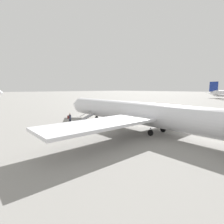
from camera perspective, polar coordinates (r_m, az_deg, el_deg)
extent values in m
plane|color=gray|center=(23.26, 8.63, -5.71)|extent=(600.00, 600.00, 0.00)
cylinder|color=silver|center=(22.85, 8.74, -0.34)|extent=(28.55, 3.79, 2.84)
cone|color=silver|center=(35.10, -11.36, 2.38)|extent=(3.22, 2.89, 2.78)
cube|color=silver|center=(16.81, -3.99, -3.88)|extent=(4.94, 12.10, 0.28)
cube|color=silver|center=(28.20, 20.74, 0.33)|extent=(4.94, 12.10, 0.28)
cylinder|color=black|center=(29.88, -5.01, -1.99)|extent=(0.71, 0.20, 0.70)
cylinder|color=gray|center=(29.80, -5.02, -1.11)|extent=(0.13, 0.13, 0.22)
cylinder|color=black|center=(20.49, 12.43, -6.63)|extent=(0.71, 0.20, 0.70)
cylinder|color=gray|center=(20.38, 12.47, -5.37)|extent=(0.13, 0.13, 0.22)
cylinder|color=black|center=(22.55, 16.32, -5.45)|extent=(0.71, 0.20, 0.70)
cylinder|color=gray|center=(22.45, 16.37, -4.30)|extent=(0.13, 0.13, 0.22)
cone|color=silver|center=(115.62, 29.76, 5.36)|extent=(5.32, 4.55, 3.44)
cube|color=navy|center=(115.10, 30.27, 7.16)|extent=(4.80, 1.61, 5.61)
cube|color=silver|center=(115.38, 29.95, 5.52)|extent=(4.70, 10.03, 0.18)
cone|color=silver|center=(134.14, -32.49, 5.42)|extent=(5.38, 5.44, 3.62)
cube|color=#99999E|center=(26.98, -11.64, -3.38)|extent=(1.16, 1.84, 0.50)
cube|color=#99999E|center=(27.89, -8.10, -1.61)|extent=(0.97, 2.27, 0.89)
cube|color=#99999E|center=(28.19, -8.61, -0.49)|extent=(0.13, 2.22, 0.83)
cube|color=#23232D|center=(26.57, -13.53, -3.22)|extent=(0.21, 0.29, 0.85)
cylinder|color=#33384C|center=(26.44, -13.58, -1.63)|extent=(0.36, 0.36, 0.65)
sphere|color=tan|center=(26.38, -13.61, -0.67)|extent=(0.24, 0.24, 0.24)
cube|color=#592323|center=(26.32, -14.11, -1.62)|extent=(0.29, 0.19, 0.44)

